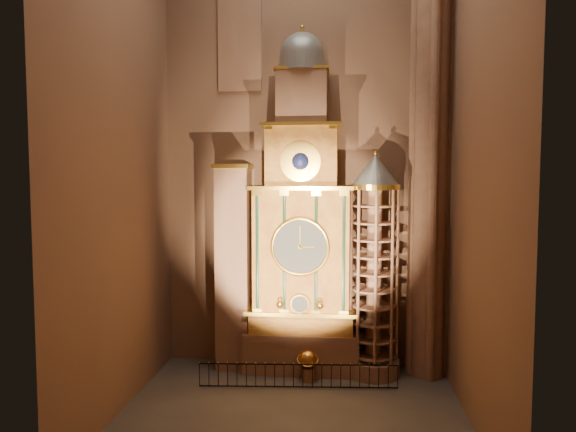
# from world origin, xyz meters

# --- Properties ---
(floor) EXTENTS (14.00, 14.00, 0.00)m
(floor) POSITION_xyz_m (0.00, 0.00, 0.00)
(floor) COLOR #383330
(floor) RESTS_ON ground
(wall_back) EXTENTS (22.00, 0.00, 22.00)m
(wall_back) POSITION_xyz_m (0.00, 6.00, 11.00)
(wall_back) COLOR brown
(wall_back) RESTS_ON floor
(wall_left) EXTENTS (0.00, 22.00, 22.00)m
(wall_left) POSITION_xyz_m (-7.00, 0.00, 11.00)
(wall_left) COLOR brown
(wall_left) RESTS_ON floor
(wall_right) EXTENTS (0.00, 22.00, 22.00)m
(wall_right) POSITION_xyz_m (7.00, 0.00, 11.00)
(wall_right) COLOR brown
(wall_right) RESTS_ON floor
(astronomical_clock) EXTENTS (5.60, 2.41, 16.70)m
(astronomical_clock) POSITION_xyz_m (0.00, 4.96, 6.68)
(astronomical_clock) COLOR #8C634C
(astronomical_clock) RESTS_ON floor
(portrait_tower) EXTENTS (1.80, 1.60, 10.20)m
(portrait_tower) POSITION_xyz_m (-3.40, 4.98, 5.15)
(portrait_tower) COLOR #8C634C
(portrait_tower) RESTS_ON floor
(stair_turret) EXTENTS (2.50, 2.50, 10.80)m
(stair_turret) POSITION_xyz_m (3.50, 4.70, 5.27)
(stair_turret) COLOR #8C634C
(stair_turret) RESTS_ON floor
(gothic_pier) EXTENTS (2.04, 2.04, 22.00)m
(gothic_pier) POSITION_xyz_m (6.10, 5.00, 11.00)
(gothic_pier) COLOR #8C634C
(gothic_pier) RESTS_ON floor
(stained_glass_window) EXTENTS (2.20, 0.14, 5.20)m
(stained_glass_window) POSITION_xyz_m (-3.20, 5.92, 16.50)
(stained_glass_window) COLOR navy
(stained_glass_window) RESTS_ON wall_back
(celestial_globe) EXTENTS (1.12, 1.07, 1.47)m
(celestial_globe) POSITION_xyz_m (0.40, 3.55, 0.88)
(celestial_globe) COLOR #8C634C
(celestial_globe) RESTS_ON floor
(iron_railing) EXTENTS (8.95, 0.72, 1.10)m
(iron_railing) POSITION_xyz_m (0.03, 2.62, 0.59)
(iron_railing) COLOR black
(iron_railing) RESTS_ON floor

